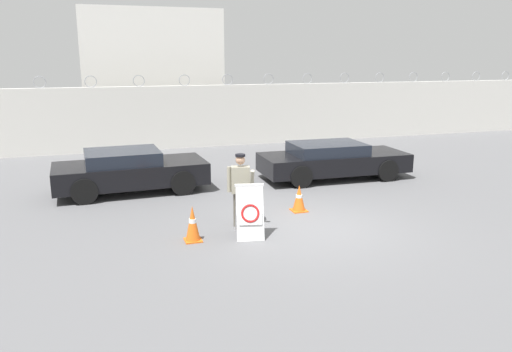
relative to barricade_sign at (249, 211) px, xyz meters
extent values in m
plane|color=#5B5B5E|center=(1.60, 0.05, -0.58)|extent=(90.00, 90.00, 0.00)
cube|color=silver|center=(1.60, 11.20, 0.73)|extent=(36.00, 0.30, 2.62)
torus|color=gray|center=(-4.89, 11.20, 2.26)|extent=(0.47, 0.03, 0.47)
torus|color=gray|center=(-3.04, 11.20, 2.26)|extent=(0.47, 0.03, 0.47)
torus|color=gray|center=(-1.18, 11.20, 2.26)|extent=(0.47, 0.03, 0.47)
torus|color=gray|center=(0.67, 11.20, 2.26)|extent=(0.47, 0.03, 0.47)
torus|color=gray|center=(2.52, 11.20, 2.26)|extent=(0.47, 0.03, 0.47)
torus|color=gray|center=(4.37, 11.20, 2.26)|extent=(0.47, 0.03, 0.47)
torus|color=gray|center=(6.23, 11.20, 2.26)|extent=(0.47, 0.03, 0.47)
torus|color=gray|center=(8.08, 11.20, 2.26)|extent=(0.47, 0.03, 0.47)
torus|color=gray|center=(9.93, 11.20, 2.26)|extent=(0.47, 0.03, 0.47)
torus|color=gray|center=(11.78, 11.20, 2.26)|extent=(0.47, 0.03, 0.47)
torus|color=gray|center=(13.64, 11.20, 2.26)|extent=(0.47, 0.03, 0.47)
torus|color=gray|center=(15.49, 11.20, 2.26)|extent=(0.47, 0.03, 0.47)
torus|color=gray|center=(17.34, 11.20, 2.26)|extent=(0.47, 0.03, 0.47)
cube|color=silver|center=(-0.28, 16.13, 2.37)|extent=(6.25, 6.42, 5.89)
cube|color=white|center=(-0.03, -0.14, -0.02)|extent=(0.65, 0.52, 1.12)
cube|color=white|center=(0.05, 0.23, -0.02)|extent=(0.65, 0.52, 1.12)
cube|color=white|center=(0.01, 0.04, 0.55)|extent=(0.62, 0.19, 0.05)
cube|color=white|center=(-0.04, -0.17, 0.00)|extent=(0.52, 0.27, 0.47)
torus|color=red|center=(-0.04, -0.19, 0.00)|extent=(0.42, 0.25, 0.39)
cylinder|color=#514C42|center=(-0.08, 0.72, -0.18)|extent=(0.15, 0.15, 0.79)
cylinder|color=#514C42|center=(0.10, 0.68, -0.18)|extent=(0.15, 0.15, 0.79)
cube|color=gray|center=(0.01, 0.70, 0.52)|extent=(0.45, 0.31, 0.61)
sphere|color=tan|center=(0.01, 0.70, 0.97)|extent=(0.21, 0.21, 0.21)
cylinder|color=gray|center=(-0.24, 0.76, 0.53)|extent=(0.09, 0.09, 0.58)
cylinder|color=gray|center=(0.23, 0.55, 0.51)|extent=(0.16, 0.34, 0.56)
cylinder|color=black|center=(0.01, 0.70, 1.08)|extent=(0.22, 0.22, 0.05)
cube|color=orange|center=(1.72, 1.35, -0.56)|extent=(0.38, 0.38, 0.03)
cone|color=orange|center=(1.72, 1.35, -0.22)|extent=(0.32, 0.32, 0.64)
cylinder|color=white|center=(1.72, 1.35, -0.19)|extent=(0.16, 0.16, 0.09)
cube|color=orange|center=(-1.22, 0.10, -0.56)|extent=(0.36, 0.36, 0.03)
cone|color=orange|center=(-1.22, 0.10, -0.17)|extent=(0.30, 0.30, 0.74)
cylinder|color=white|center=(-1.22, 0.10, -0.14)|extent=(0.15, 0.15, 0.10)
cylinder|color=black|center=(-0.85, 5.49, -0.23)|extent=(0.70, 0.23, 0.70)
cylinder|color=black|center=(-0.78, 3.75, -0.23)|extent=(0.70, 0.23, 0.70)
cylinder|color=black|center=(-3.47, 5.39, -0.23)|extent=(0.70, 0.23, 0.70)
cylinder|color=black|center=(-3.40, 3.65, -0.23)|extent=(0.70, 0.23, 0.70)
cube|color=black|center=(-2.13, 4.57, -0.03)|extent=(4.29, 2.02, 0.60)
cube|color=black|center=(-2.34, 4.56, 0.45)|extent=(2.09, 1.75, 0.37)
cylinder|color=black|center=(5.59, 5.06, -0.24)|extent=(0.68, 0.22, 0.68)
cylinder|color=black|center=(5.54, 3.36, -0.24)|extent=(0.68, 0.22, 0.68)
cylinder|color=black|center=(2.71, 5.14, -0.24)|extent=(0.68, 0.22, 0.68)
cylinder|color=black|center=(2.67, 3.44, -0.24)|extent=(0.68, 0.22, 0.68)
cube|color=black|center=(4.13, 4.25, -0.06)|extent=(4.68, 1.94, 0.56)
cube|color=black|center=(3.89, 4.26, 0.40)|extent=(2.27, 1.69, 0.35)
camera|label=1|loc=(-3.02, -9.73, 3.20)|focal=35.00mm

